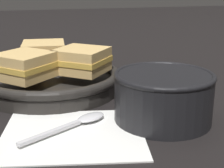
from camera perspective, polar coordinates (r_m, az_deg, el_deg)
ground_plane at (r=0.57m, az=-4.22°, el=-5.02°), size 4.00×4.00×0.00m
napkin at (r=0.50m, az=-6.53°, el=-8.14°), size 0.23×0.21×0.00m
soup_bowl at (r=0.54m, az=8.54°, el=-1.63°), size 0.16×0.16×0.08m
spoon at (r=0.53m, az=-5.24°, el=-6.17°), size 0.14×0.09×0.01m
skillet at (r=0.69m, az=-10.14°, el=0.58°), size 0.32×0.33×0.04m
sandwich_near_left at (r=0.66m, az=-5.03°, el=3.96°), size 0.13×0.13×0.05m
sandwich_near_right at (r=0.74m, az=-11.27°, el=5.06°), size 0.10×0.10×0.05m
sandwich_far_left at (r=0.64m, az=-14.29°, el=3.00°), size 0.13×0.13×0.05m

